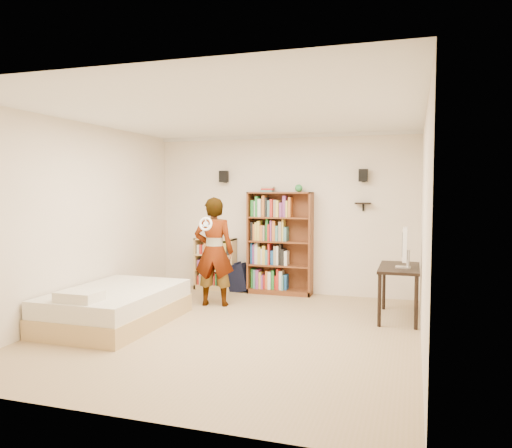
% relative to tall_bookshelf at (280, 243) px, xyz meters
% --- Properties ---
extents(ground, '(4.50, 5.00, 0.01)m').
position_rel_tall_bookshelf_xyz_m(ground, '(0.01, -2.34, -0.87)').
color(ground, tan).
rests_on(ground, ground).
extents(room_shell, '(4.52, 5.02, 2.71)m').
position_rel_tall_bookshelf_xyz_m(room_shell, '(0.01, -2.34, 0.90)').
color(room_shell, '#F3E5D0').
rests_on(room_shell, ground).
extents(crown_molding, '(4.50, 5.00, 0.06)m').
position_rel_tall_bookshelf_xyz_m(crown_molding, '(0.01, -2.34, 1.80)').
color(crown_molding, silver).
rests_on(crown_molding, room_shell).
extents(speaker_left, '(0.14, 0.12, 0.20)m').
position_rel_tall_bookshelf_xyz_m(speaker_left, '(-1.04, 0.06, 1.13)').
color(speaker_left, black).
rests_on(speaker_left, room_shell).
extents(speaker_right, '(0.14, 0.12, 0.20)m').
position_rel_tall_bookshelf_xyz_m(speaker_right, '(1.36, 0.06, 1.13)').
color(speaker_right, black).
rests_on(speaker_right, room_shell).
extents(wall_shelf, '(0.25, 0.16, 0.02)m').
position_rel_tall_bookshelf_xyz_m(wall_shelf, '(1.36, 0.07, 0.68)').
color(wall_shelf, black).
rests_on(wall_shelf, room_shell).
extents(tall_bookshelf, '(1.09, 0.32, 1.73)m').
position_rel_tall_bookshelf_xyz_m(tall_bookshelf, '(0.00, 0.00, 0.00)').
color(tall_bookshelf, brown).
rests_on(tall_bookshelf, ground).
extents(low_bookshelf, '(0.73, 0.27, 0.91)m').
position_rel_tall_bookshelf_xyz_m(low_bookshelf, '(-1.19, 0.02, -0.41)').
color(low_bookshelf, tan).
rests_on(low_bookshelf, ground).
extents(computer_desk, '(0.53, 1.06, 0.72)m').
position_rel_tall_bookshelf_xyz_m(computer_desk, '(1.98, -1.09, -0.50)').
color(computer_desk, black).
rests_on(computer_desk, ground).
extents(imac, '(0.15, 0.54, 0.54)m').
position_rel_tall_bookshelf_xyz_m(imac, '(2.03, -1.20, 0.13)').
color(imac, white).
rests_on(imac, computer_desk).
extents(daybed, '(1.28, 1.97, 0.58)m').
position_rel_tall_bookshelf_xyz_m(daybed, '(-1.58, -2.50, -0.57)').
color(daybed, white).
rests_on(daybed, ground).
extents(person, '(0.67, 0.51, 1.66)m').
position_rel_tall_bookshelf_xyz_m(person, '(-0.74, -1.12, -0.04)').
color(person, black).
rests_on(person, ground).
extents(wii_wheel, '(0.21, 0.08, 0.21)m').
position_rel_tall_bookshelf_xyz_m(wii_wheel, '(-0.74, -1.43, 0.41)').
color(wii_wheel, white).
rests_on(wii_wheel, person).
extents(navy_bag, '(0.38, 0.26, 0.50)m').
position_rel_tall_bookshelf_xyz_m(navy_bag, '(-0.75, -0.03, -0.62)').
color(navy_bag, black).
rests_on(navy_bag, ground).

